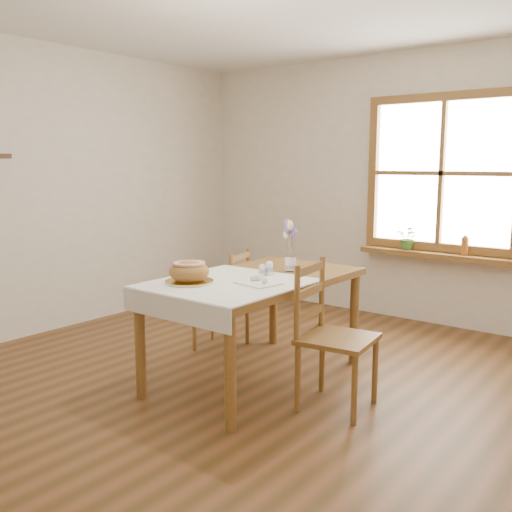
{
  "coord_description": "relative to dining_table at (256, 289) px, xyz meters",
  "views": [
    {
      "loc": [
        2.43,
        -2.81,
        1.54
      ],
      "look_at": [
        0.0,
        0.3,
        0.9
      ],
      "focal_mm": 40.0,
      "sensor_mm": 36.0,
      "label": 1
    }
  ],
  "objects": [
    {
      "name": "chair_left",
      "position": [
        -0.67,
        0.38,
        -0.25
      ],
      "size": [
        0.5,
        0.48,
        0.83
      ],
      "primitive_type": null,
      "rotation": [
        0.0,
        0.0,
        -1.3
      ],
      "color": "brown",
      "rests_on": "ground"
    },
    {
      "name": "potted_plant",
      "position": [
        0.23,
        2.1,
        0.14
      ],
      "size": [
        0.25,
        0.27,
        0.18
      ],
      "primitive_type": "imported",
      "rotation": [
        0.0,
        0.0,
        -0.23
      ],
      "color": "#3E722D",
      "rests_on": "window_sill"
    },
    {
      "name": "bread_plate",
      "position": [
        -0.19,
        -0.47,
        0.1
      ],
      "size": [
        0.37,
        0.37,
        0.02
      ],
      "primitive_type": "cylinder",
      "rotation": [
        0.0,
        0.0,
        -0.22
      ],
      "color": "white",
      "rests_on": "table_linen"
    },
    {
      "name": "ground",
      "position": [
        0.0,
        -0.3,
        -0.66
      ],
      "size": [
        5.0,
        5.0,
        0.0
      ],
      "primitive_type": "plane",
      "color": "brown",
      "rests_on": "ground"
    },
    {
      "name": "amber_bottle",
      "position": [
        0.77,
        2.1,
        0.14
      ],
      "size": [
        0.07,
        0.07,
        0.18
      ],
      "primitive_type": "cylinder",
      "rotation": [
        0.0,
        0.0,
        0.11
      ],
      "color": "#B26320",
      "rests_on": "window_sill"
    },
    {
      "name": "room_walls",
      "position": [
        0.0,
        -0.3,
        1.04
      ],
      "size": [
        4.6,
        5.1,
        2.65
      ],
      "color": "beige",
      "rests_on": "ground"
    },
    {
      "name": "window",
      "position": [
        0.5,
        2.17,
        0.79
      ],
      "size": [
        1.46,
        0.08,
        1.46
      ],
      "color": "brown",
      "rests_on": "ground"
    },
    {
      "name": "chair_right",
      "position": [
        0.71,
        -0.07,
        -0.2
      ],
      "size": [
        0.51,
        0.49,
        0.93
      ],
      "primitive_type": null,
      "rotation": [
        0.0,
        0.0,
        1.7
      ],
      "color": "brown",
      "rests_on": "ground"
    },
    {
      "name": "salt_shaker",
      "position": [
        0.06,
        0.07,
        0.15
      ],
      "size": [
        0.06,
        0.06,
        0.1
      ],
      "primitive_type": "cylinder",
      "rotation": [
        0.0,
        0.0,
        -0.07
      ],
      "color": "white",
      "rests_on": "table_linen"
    },
    {
      "name": "table_linen",
      "position": [
        0.0,
        -0.3,
        0.09
      ],
      "size": [
        0.91,
        0.99,
        0.01
      ],
      "primitive_type": "cube",
      "color": "silver",
      "rests_on": "dining_table"
    },
    {
      "name": "eggs",
      "position": [
        0.19,
        -0.21,
        0.13
      ],
      "size": [
        0.22,
        0.21,
        0.04
      ],
      "primitive_type": null,
      "rotation": [
        0.0,
        0.0,
        -0.17
      ],
      "color": "silver",
      "rests_on": "egg_napkin"
    },
    {
      "name": "egg_napkin",
      "position": [
        0.19,
        -0.21,
        0.1
      ],
      "size": [
        0.29,
        0.26,
        0.01
      ],
      "primitive_type": "cube",
      "rotation": [
        0.0,
        0.0,
        -0.17
      ],
      "color": "silver",
      "rests_on": "table_linen"
    },
    {
      "name": "window_sill",
      "position": [
        0.5,
        2.1,
        0.03
      ],
      "size": [
        1.46,
        0.2,
        0.05
      ],
      "color": "brown",
      "rests_on": "ground"
    },
    {
      "name": "pepper_shaker",
      "position": [
        0.05,
        0.01,
        0.14
      ],
      "size": [
        0.05,
        0.05,
        0.09
      ],
      "primitive_type": "cylinder",
      "rotation": [
        0.0,
        0.0,
        0.21
      ],
      "color": "white",
      "rests_on": "table_linen"
    },
    {
      "name": "bread_loaf",
      "position": [
        -0.19,
        -0.47,
        0.18
      ],
      "size": [
        0.27,
        0.27,
        0.15
      ],
      "primitive_type": "ellipsoid",
      "color": "#A06A39",
      "rests_on": "bread_plate"
    },
    {
      "name": "dining_table",
      "position": [
        0.0,
        0.0,
        0.0
      ],
      "size": [
        0.9,
        1.6,
        0.75
      ],
      "color": "brown",
      "rests_on": "ground"
    },
    {
      "name": "lavender_bouquet",
      "position": [
        0.07,
        0.33,
        0.31
      ],
      "size": [
        0.15,
        0.15,
        0.28
      ],
      "primitive_type": null,
      "color": "#795CA4",
      "rests_on": "flower_vase"
    },
    {
      "name": "flower_vase",
      "position": [
        0.07,
        0.33,
        0.13
      ],
      "size": [
        0.08,
        0.08,
        0.09
      ],
      "primitive_type": "cylinder",
      "rotation": [
        0.0,
        0.0,
        0.01
      ],
      "color": "white",
      "rests_on": "dining_table"
    }
  ]
}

